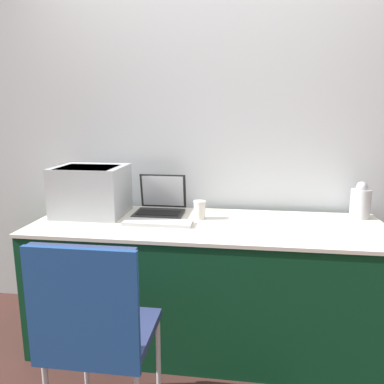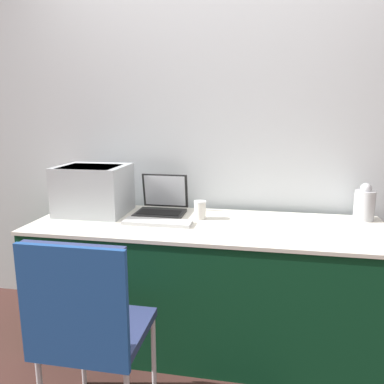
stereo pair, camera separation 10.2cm
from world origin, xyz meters
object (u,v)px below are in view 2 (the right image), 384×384
object	(u,v)px
printer	(93,188)
coffee_cup	(200,210)
chair	(86,319)
external_keyboard	(158,222)
metal_pitcher	(365,204)
laptop_left	(162,205)

from	to	relation	value
printer	coffee_cup	size ratio (longest dim) A/B	3.83
printer	chair	xyz separation A→B (m)	(0.37, -0.91, -0.36)
external_keyboard	metal_pitcher	bearing A→B (deg)	14.59
chair	coffee_cup	bearing A→B (deg)	70.12
printer	metal_pitcher	world-z (taller)	printer
metal_pitcher	laptop_left	bearing A→B (deg)	-176.94
external_keyboard	chair	bearing A→B (deg)	-97.61
laptop_left	external_keyboard	distance (m)	0.26
laptop_left	metal_pitcher	bearing A→B (deg)	3.06
chair	printer	bearing A→B (deg)	112.19
laptop_left	chair	distance (m)	1.03
coffee_cup	external_keyboard	bearing A→B (deg)	-145.14
printer	coffee_cup	distance (m)	0.71
external_keyboard	coffee_cup	size ratio (longest dim) A/B	3.62
external_keyboard	metal_pitcher	xyz separation A→B (m)	(1.22, 0.32, 0.09)
metal_pitcher	printer	bearing A→B (deg)	-174.78
coffee_cup	chair	bearing A→B (deg)	-109.88
laptop_left	coffee_cup	distance (m)	0.28
coffee_cup	chair	world-z (taller)	chair
printer	external_keyboard	world-z (taller)	printer
printer	chair	distance (m)	1.05
laptop_left	external_keyboard	xyz separation A→B (m)	(0.04, -0.25, -0.04)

